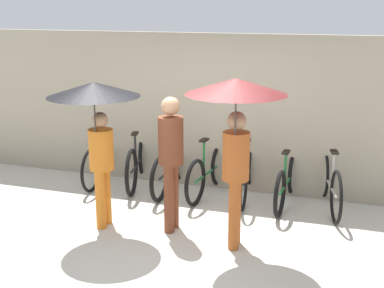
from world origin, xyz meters
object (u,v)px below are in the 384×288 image
Objects in this scene: parked_bicycle_2 at (172,168)px; parked_bicycle_5 at (287,181)px; pedestrian_center at (171,153)px; parked_bicycle_6 at (330,183)px; pedestrian_trailing at (236,112)px; parked_bicycle_0 at (105,159)px; parked_bicycle_1 at (138,162)px; pedestrian_leading at (96,110)px; parked_bicycle_4 at (248,172)px; parked_bicycle_3 at (208,172)px.

parked_bicycle_2 is 1.82m from parked_bicycle_5.
pedestrian_center is at bearing -160.23° from parked_bicycle_2.
pedestrian_trailing is (-0.97, -1.73, 1.30)m from parked_bicycle_6.
parked_bicycle_0 is 1.22m from parked_bicycle_2.
parked_bicycle_2 reaches higher than parked_bicycle_5.
parked_bicycle_1 is 2.16m from pedestrian_leading.
parked_bicycle_1 is 0.96× the size of parked_bicycle_4.
parked_bicycle_1 is at bearing 74.31° from parked_bicycle_6.
parked_bicycle_0 is 1.01× the size of parked_bicycle_1.
pedestrian_leading is at bearing 107.31° from parked_bicycle_6.
parked_bicycle_3 is at bearing 75.50° from parked_bicycle_6.
parked_bicycle_6 is at bearing -91.53° from parked_bicycle_2.
parked_bicycle_3 is at bearing 90.47° from parked_bicycle_4.
parked_bicycle_3 reaches higher than parked_bicycle_6.
parked_bicycle_4 is 1.77m from pedestrian_center.
parked_bicycle_2 is at bearing -57.90° from pedestrian_trailing.
pedestrian_trailing is at bearing -144.65° from parked_bicycle_1.
parked_bicycle_0 is 3.64m from parked_bicycle_6.
parked_bicycle_6 is at bearing -104.89° from parked_bicycle_1.
parked_bicycle_2 is at bearing -104.78° from pedestrian_leading.
pedestrian_trailing is at bearing 169.62° from parked_bicycle_5.
parked_bicycle_5 is 2.02m from pedestrian_center.
pedestrian_center is 1.16m from pedestrian_trailing.
parked_bicycle_6 is at bearing -126.70° from pedestrian_trailing.
pedestrian_leading is at bearing -158.73° from parked_bicycle_0.
parked_bicycle_3 is 1.00× the size of parked_bicycle_5.
parked_bicycle_2 is 2.64m from pedestrian_trailing.
pedestrian_trailing reaches higher than parked_bicycle_2.
pedestrian_center is 0.85× the size of pedestrian_trailing.
pedestrian_leading is at bearing 132.41° from parked_bicycle_4.
parked_bicycle_2 is at bearing -97.97° from parked_bicycle_0.
parked_bicycle_2 is (0.61, -0.06, -0.02)m from parked_bicycle_1.
pedestrian_center is (-1.27, -1.41, 0.69)m from parked_bicycle_5.
parked_bicycle_5 is (0.61, -0.10, -0.04)m from parked_bicycle_4.
parked_bicycle_3 is 1.82m from parked_bicycle_6.
parked_bicycle_2 is 1.21m from parked_bicycle_4.
parked_bicycle_6 is 0.84× the size of pedestrian_trailing.
parked_bicycle_3 is 0.83× the size of pedestrian_trailing.
parked_bicycle_5 reaches higher than parked_bicycle_6.
parked_bicycle_3 is at bearing -71.61° from pedestrian_trailing.
parked_bicycle_0 is 1.82m from parked_bicycle_3.
parked_bicycle_2 is 1.03× the size of parked_bicycle_3.
pedestrian_center is (-0.06, -1.44, 0.67)m from parked_bicycle_3.
parked_bicycle_3 is at bearing -97.23° from parked_bicycle_0.
parked_bicycle_4 is 0.62m from parked_bicycle_5.
pedestrian_trailing is (2.67, -1.82, 1.32)m from parked_bicycle_0.
pedestrian_leading is (0.26, -1.77, 1.21)m from parked_bicycle_1.
pedestrian_trailing is at bearing 160.39° from pedestrian_center.
parked_bicycle_5 is at bearing -132.75° from pedestrian_center.
parked_bicycle_4 is at bearing -103.27° from parked_bicycle_1.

